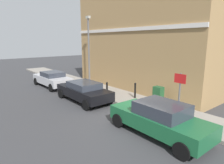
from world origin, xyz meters
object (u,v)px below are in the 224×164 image
at_px(bollard_near_cabinet, 135,90).
at_px(bollard_far_kerb, 107,89).
at_px(car_black, 84,91).
at_px(utility_cabinet, 158,97).
at_px(street_sign, 180,90).
at_px(car_green, 159,118).
at_px(car_silver, 52,79).
at_px(lamppost, 89,48).

distance_m(bollard_near_cabinet, bollard_far_kerb, 1.89).
bearing_deg(bollard_near_cabinet, car_black, 144.80).
xyz_separation_m(car_black, utility_cabinet, (2.68, -3.93, -0.02)).
distance_m(bollard_far_kerb, street_sign, 5.36).
height_order(car_green, street_sign, street_sign).
distance_m(car_silver, utility_cabinet, 9.57).
relative_size(bollard_near_cabinet, lamppost, 0.18).
relative_size(bollard_near_cabinet, street_sign, 0.45).
relative_size(car_green, utility_cabinet, 3.82).
xyz_separation_m(car_green, street_sign, (1.74, 0.21, 0.92)).
height_order(utility_cabinet, bollard_far_kerb, utility_cabinet).
xyz_separation_m(car_black, bollard_far_kerb, (1.46, -0.61, 0.00)).
bearing_deg(bollard_near_cabinet, car_silver, 110.67).
relative_size(car_silver, utility_cabinet, 3.80).
bearing_deg(utility_cabinet, lamppost, 90.84).
bearing_deg(car_green, utility_cabinet, -51.04).
distance_m(car_green, car_black, 6.09).
height_order(car_black, utility_cabinet, car_black).
relative_size(bollard_far_kerb, lamppost, 0.18).
relative_size(bollard_far_kerb, street_sign, 0.45).
bearing_deg(street_sign, car_silver, 98.39).
height_order(car_green, lamppost, lamppost).
height_order(car_black, bollard_far_kerb, car_black).
bearing_deg(utility_cabinet, bollard_far_kerb, 110.22).
height_order(car_green, car_silver, car_green).
bearing_deg(lamppost, car_green, -105.58).
bearing_deg(lamppost, bollard_near_cabinet, -87.75).
distance_m(utility_cabinet, lamppost, 7.68).
bearing_deg(car_silver, bollard_near_cabinet, -161.00).
distance_m(car_silver, lamppost, 4.13).
height_order(street_sign, lamppost, lamppost).
relative_size(car_green, street_sign, 1.91).
distance_m(car_green, bollard_near_cabinet, 5.00).
height_order(bollard_far_kerb, lamppost, lamppost).
height_order(car_black, lamppost, lamppost).
bearing_deg(street_sign, bollard_near_cabinet, 74.53).
height_order(car_silver, bollard_far_kerb, car_silver).
bearing_deg(bollard_near_cabinet, utility_cabinet, -92.91).
xyz_separation_m(bollard_near_cabinet, street_sign, (-1.08, -3.92, 0.96)).
relative_size(car_black, car_silver, 0.99).
xyz_separation_m(car_black, street_sign, (1.70, -5.88, 0.96)).
bearing_deg(car_green, lamppost, -15.08).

